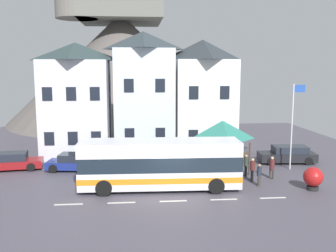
{
  "coord_description": "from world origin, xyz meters",
  "views": [
    {
      "loc": [
        -2.22,
        -21.9,
        7.56
      ],
      "look_at": [
        0.18,
        4.22,
        3.64
      ],
      "focal_mm": 40.0,
      "sensor_mm": 36.0,
      "label": 1
    }
  ],
  "objects_px": {
    "parked_car_01": "(288,155)",
    "pedestrian_01": "(259,174)",
    "pedestrian_00": "(252,169)",
    "parked_car_02": "(74,162)",
    "transit_bus": "(160,165)",
    "parked_car_00": "(10,161)",
    "public_bench": "(240,158)",
    "harbour_buoy": "(313,178)",
    "pedestrian_03": "(272,166)",
    "townhouse_00": "(77,99)",
    "flagpole": "(293,120)",
    "hilltop_castle": "(121,63)",
    "townhouse_02": "(202,97)",
    "pedestrian_02": "(246,165)",
    "bus_shelter": "(222,130)",
    "townhouse_01": "(144,94)"
  },
  "relations": [
    {
      "from": "parked_car_01",
      "to": "pedestrian_01",
      "type": "bearing_deg",
      "value": 57.52
    },
    {
      "from": "pedestrian_00",
      "to": "parked_car_02",
      "type": "bearing_deg",
      "value": 162.54
    },
    {
      "from": "transit_bus",
      "to": "parked_car_00",
      "type": "bearing_deg",
      "value": 154.39
    },
    {
      "from": "transit_bus",
      "to": "public_bench",
      "type": "relative_size",
      "value": 7.13
    },
    {
      "from": "harbour_buoy",
      "to": "transit_bus",
      "type": "bearing_deg",
      "value": 173.6
    },
    {
      "from": "pedestrian_03",
      "to": "townhouse_00",
      "type": "bearing_deg",
      "value": 147.86
    },
    {
      "from": "parked_car_01",
      "to": "flagpole",
      "type": "distance_m",
      "value": 3.73
    },
    {
      "from": "hilltop_castle",
      "to": "transit_bus",
      "type": "height_order",
      "value": "hilltop_castle"
    },
    {
      "from": "flagpole",
      "to": "harbour_buoy",
      "type": "height_order",
      "value": "flagpole"
    },
    {
      "from": "transit_bus",
      "to": "parked_car_00",
      "type": "relative_size",
      "value": 2.17
    },
    {
      "from": "townhouse_00",
      "to": "transit_bus",
      "type": "height_order",
      "value": "townhouse_00"
    },
    {
      "from": "transit_bus",
      "to": "parked_car_02",
      "type": "bearing_deg",
      "value": 142.28
    },
    {
      "from": "parked_car_01",
      "to": "parked_car_02",
      "type": "relative_size",
      "value": 1.17
    },
    {
      "from": "pedestrian_03",
      "to": "harbour_buoy",
      "type": "distance_m",
      "value": 3.15
    },
    {
      "from": "transit_bus",
      "to": "pedestrian_01",
      "type": "bearing_deg",
      "value": 2.56
    },
    {
      "from": "parked_car_01",
      "to": "harbour_buoy",
      "type": "relative_size",
      "value": 3.16
    },
    {
      "from": "townhouse_02",
      "to": "harbour_buoy",
      "type": "bearing_deg",
      "value": -67.67
    },
    {
      "from": "transit_bus",
      "to": "pedestrian_02",
      "type": "bearing_deg",
      "value": 22.36
    },
    {
      "from": "pedestrian_01",
      "to": "pedestrian_03",
      "type": "xyz_separation_m",
      "value": [
        1.42,
        1.49,
        0.13
      ]
    },
    {
      "from": "public_bench",
      "to": "harbour_buoy",
      "type": "xyz_separation_m",
      "value": [
        2.66,
        -7.25,
        0.35
      ]
    },
    {
      "from": "pedestrian_02",
      "to": "townhouse_00",
      "type": "bearing_deg",
      "value": 147.18
    },
    {
      "from": "bus_shelter",
      "to": "pedestrian_01",
      "type": "bearing_deg",
      "value": -70.59
    },
    {
      "from": "bus_shelter",
      "to": "harbour_buoy",
      "type": "height_order",
      "value": "bus_shelter"
    },
    {
      "from": "townhouse_01",
      "to": "harbour_buoy",
      "type": "height_order",
      "value": "townhouse_01"
    },
    {
      "from": "transit_bus",
      "to": "parked_car_01",
      "type": "xyz_separation_m",
      "value": [
        10.96,
        5.92,
        -0.91
      ]
    },
    {
      "from": "townhouse_00",
      "to": "harbour_buoy",
      "type": "relative_size",
      "value": 6.7
    },
    {
      "from": "parked_car_01",
      "to": "pedestrian_03",
      "type": "height_order",
      "value": "pedestrian_03"
    },
    {
      "from": "townhouse_01",
      "to": "bus_shelter",
      "type": "height_order",
      "value": "townhouse_01"
    },
    {
      "from": "public_bench",
      "to": "pedestrian_02",
      "type": "bearing_deg",
      "value": -99.88
    },
    {
      "from": "hilltop_castle",
      "to": "flagpole",
      "type": "bearing_deg",
      "value": -64.62
    },
    {
      "from": "parked_car_02",
      "to": "townhouse_02",
      "type": "bearing_deg",
      "value": -144.38
    },
    {
      "from": "transit_bus",
      "to": "pedestrian_00",
      "type": "xyz_separation_m",
      "value": [
        6.45,
        1.17,
        -0.72
      ]
    },
    {
      "from": "pedestrian_02",
      "to": "flagpole",
      "type": "height_order",
      "value": "flagpole"
    },
    {
      "from": "townhouse_01",
      "to": "public_bench",
      "type": "distance_m",
      "value": 10.17
    },
    {
      "from": "hilltop_castle",
      "to": "parked_car_00",
      "type": "distance_m",
      "value": 29.5
    },
    {
      "from": "parked_car_00",
      "to": "parked_car_02",
      "type": "distance_m",
      "value": 4.88
    },
    {
      "from": "parked_car_01",
      "to": "pedestrian_03",
      "type": "relative_size",
      "value": 2.95
    },
    {
      "from": "bus_shelter",
      "to": "parked_car_00",
      "type": "distance_m",
      "value": 16.38
    },
    {
      "from": "parked_car_00",
      "to": "transit_bus",
      "type": "bearing_deg",
      "value": -34.77
    },
    {
      "from": "townhouse_00",
      "to": "public_bench",
      "type": "xyz_separation_m",
      "value": [
        13.66,
        -4.6,
        -4.51
      ]
    },
    {
      "from": "parked_car_02",
      "to": "pedestrian_03",
      "type": "xyz_separation_m",
      "value": [
        14.21,
        -3.59,
        0.27
      ]
    },
    {
      "from": "hilltop_castle",
      "to": "parked_car_00",
      "type": "bearing_deg",
      "value": -105.63
    },
    {
      "from": "bus_shelter",
      "to": "parked_car_01",
      "type": "xyz_separation_m",
      "value": [
        5.9,
        1.59,
        -2.39
      ]
    },
    {
      "from": "townhouse_02",
      "to": "townhouse_00",
      "type": "bearing_deg",
      "value": -178.59
    },
    {
      "from": "parked_car_00",
      "to": "pedestrian_03",
      "type": "xyz_separation_m",
      "value": [
        19.06,
        -4.19,
        0.25
      ]
    },
    {
      "from": "hilltop_castle",
      "to": "pedestrian_02",
      "type": "relative_size",
      "value": 20.51
    },
    {
      "from": "parked_car_00",
      "to": "pedestrian_02",
      "type": "xyz_separation_m",
      "value": [
        17.43,
        -3.39,
        0.2
      ]
    },
    {
      "from": "parked_car_02",
      "to": "pedestrian_00",
      "type": "bearing_deg",
      "value": 169.86
    },
    {
      "from": "hilltop_castle",
      "to": "pedestrian_01",
      "type": "height_order",
      "value": "hilltop_castle"
    },
    {
      "from": "bus_shelter",
      "to": "pedestrian_03",
      "type": "height_order",
      "value": "bus_shelter"
    }
  ]
}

